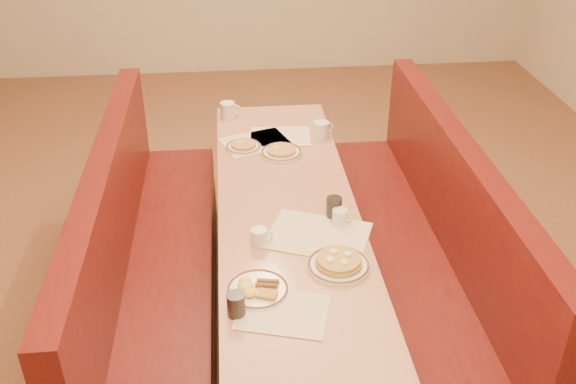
{
  "coord_description": "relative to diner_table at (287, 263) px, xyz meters",
  "views": [
    {
      "loc": [
        -0.26,
        -2.74,
        2.48
      ],
      "look_at": [
        0.0,
        -0.05,
        0.85
      ],
      "focal_mm": 40.0,
      "sensor_mm": 36.0,
      "label": 1
    }
  ],
  "objects": [
    {
      "name": "pancake_plate",
      "position": [
        0.17,
        -0.54,
        0.4
      ],
      "size": [
        0.28,
        0.28,
        0.06
      ],
      "rotation": [
        0.0,
        0.0,
        -0.05
      ],
      "color": "silver",
      "rests_on": "diner_table"
    },
    {
      "name": "extra_plate_mid",
      "position": [
        0.02,
        0.55,
        0.39
      ],
      "size": [
        0.24,
        0.24,
        0.05
      ],
      "rotation": [
        0.0,
        0.0,
        -0.22
      ],
      "color": "silver",
      "rests_on": "diner_table"
    },
    {
      "name": "eggs_plate",
      "position": [
        -0.19,
        -0.67,
        0.39
      ],
      "size": [
        0.26,
        0.26,
        0.05
      ],
      "rotation": [
        0.0,
        0.0,
        -0.35
      ],
      "color": "silver",
      "rests_on": "diner_table"
    },
    {
      "name": "placemat_far_right",
      "position": [
        0.03,
        0.78,
        0.38
      ],
      "size": [
        0.38,
        0.3,
        0.0
      ],
      "primitive_type": "cube",
      "rotation": [
        0.0,
        0.0,
        -0.07
      ],
      "color": "#F7EAC1",
      "rests_on": "diner_table"
    },
    {
      "name": "placemat_far_left",
      "position": [
        -0.12,
        0.71,
        0.38
      ],
      "size": [
        0.46,
        0.4,
        0.0
      ],
      "primitive_type": "cube",
      "rotation": [
        0.0,
        0.0,
        0.34
      ],
      "color": "#F7EAC1",
      "rests_on": "diner_table"
    },
    {
      "name": "ground",
      "position": [
        0.0,
        0.0,
        -0.37
      ],
      "size": [
        8.0,
        8.0,
        0.0
      ],
      "primitive_type": "plane",
      "color": "#9E6647",
      "rests_on": "ground"
    },
    {
      "name": "soda_tumbler_mid",
      "position": [
        0.22,
        -0.13,
        0.43
      ],
      "size": [
        0.08,
        0.08,
        0.11
      ],
      "color": "black",
      "rests_on": "diner_table"
    },
    {
      "name": "coffee_mug_c",
      "position": [
        0.28,
        0.75,
        0.43
      ],
      "size": [
        0.13,
        0.09,
        0.1
      ],
      "rotation": [
        0.0,
        0.0,
        0.37
      ],
      "color": "silver",
      "rests_on": "diner_table"
    },
    {
      "name": "extra_plate_far",
      "position": [
        -0.2,
        0.65,
        0.39
      ],
      "size": [
        0.21,
        0.21,
        0.04
      ],
      "rotation": [
        0.0,
        0.0,
        0.01
      ],
      "color": "silver",
      "rests_on": "diner_table"
    },
    {
      "name": "booth_left",
      "position": [
        -0.73,
        0.0,
        -0.01
      ],
      "size": [
        0.55,
        2.5,
        1.05
      ],
      "color": "#4C3326",
      "rests_on": "ground"
    },
    {
      "name": "coffee_mug_d",
      "position": [
        -0.28,
        1.1,
        0.43
      ],
      "size": [
        0.13,
        0.09,
        0.1
      ],
      "rotation": [
        0.0,
        0.0,
        -0.02
      ],
      "color": "silver",
      "rests_on": "diner_table"
    },
    {
      "name": "placemat_near_right",
      "position": [
        0.12,
        -0.29,
        0.38
      ],
      "size": [
        0.55,
        0.49,
        0.0
      ],
      "primitive_type": "cube",
      "rotation": [
        0.0,
        0.0,
        -0.38
      ],
      "color": "#F7EAC1",
      "rests_on": "diner_table"
    },
    {
      "name": "coffee_mug_a",
      "position": [
        0.24,
        -0.2,
        0.42
      ],
      "size": [
        0.1,
        0.07,
        0.08
      ],
      "rotation": [
        0.0,
        0.0,
        -0.13
      ],
      "color": "silver",
      "rests_on": "diner_table"
    },
    {
      "name": "soda_tumbler_near",
      "position": [
        -0.28,
        -0.8,
        0.43
      ],
      "size": [
        0.07,
        0.07,
        0.1
      ],
      "color": "black",
      "rests_on": "diner_table"
    },
    {
      "name": "booth_right",
      "position": [
        0.73,
        0.0,
        -0.01
      ],
      "size": [
        0.55,
        2.5,
        1.05
      ],
      "color": "#4C3326",
      "rests_on": "ground"
    },
    {
      "name": "placemat_near_left",
      "position": [
        -0.1,
        -0.81,
        0.38
      ],
      "size": [
        0.42,
        0.35,
        0.0
      ],
      "primitive_type": "cube",
      "rotation": [
        0.0,
        0.0,
        -0.28
      ],
      "color": "#F7EAC1",
      "rests_on": "diner_table"
    },
    {
      "name": "coffee_mug_b",
      "position": [
        -0.16,
        -0.33,
        0.42
      ],
      "size": [
        0.11,
        0.07,
        0.08
      ],
      "rotation": [
        0.0,
        0.0,
        0.1
      ],
      "color": "silver",
      "rests_on": "diner_table"
    },
    {
      "name": "diner_table",
      "position": [
        0.0,
        0.0,
        0.0
      ],
      "size": [
        0.7,
        2.5,
        0.75
      ],
      "color": "black",
      "rests_on": "ground"
    }
  ]
}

